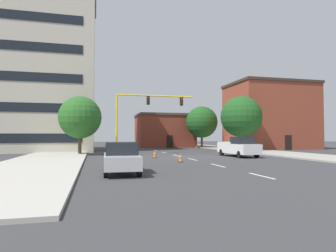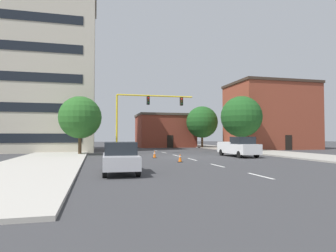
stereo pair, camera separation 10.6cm
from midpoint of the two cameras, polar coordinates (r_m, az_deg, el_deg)
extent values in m
plane|color=#38383A|center=(28.87, 2.75, -6.06)|extent=(160.00, 160.00, 0.00)
cube|color=#B2ADA3|center=(35.84, -20.34, -5.03)|extent=(6.00, 56.00, 0.14)
cube|color=#9E998E|center=(41.12, 15.97, -4.66)|extent=(6.00, 56.00, 0.14)
cube|color=silver|center=(16.05, 17.56, -9.24)|extent=(0.16, 2.40, 0.01)
cube|color=silver|center=(20.91, 9.56, -7.59)|extent=(0.16, 2.40, 0.01)
cube|color=silver|center=(26.02, 4.67, -6.49)|extent=(0.16, 2.40, 0.01)
cube|color=silver|center=(31.27, 1.42, -5.73)|extent=(0.16, 2.40, 0.01)
cube|color=silver|center=(36.59, -0.89, -5.19)|extent=(0.16, 2.40, 0.01)
cube|color=silver|center=(41.95, -2.61, -4.77)|extent=(0.16, 2.40, 0.01)
cube|color=beige|center=(44.81, -24.04, 9.48)|extent=(15.06, 12.53, 21.64)
cube|color=black|center=(37.77, -25.89, -2.16)|extent=(12.35, 0.06, 1.10)
cube|color=black|center=(37.91, -25.80, 3.30)|extent=(12.35, 0.06, 1.10)
cube|color=black|center=(38.40, -25.72, 8.67)|extent=(12.35, 0.06, 1.10)
cube|color=black|center=(39.21, -25.64, 13.86)|extent=(12.35, 0.06, 1.10)
cube|color=black|center=(40.34, -25.56, 18.80)|extent=(12.35, 0.06, 1.10)
cube|color=brown|center=(55.39, -0.79, -1.12)|extent=(10.11, 8.42, 5.76)
cube|color=#4C4238|center=(55.52, -0.79, 2.06)|extent=(10.41, 8.72, 0.40)
cube|color=black|center=(51.28, 0.29, -3.04)|extent=(1.10, 0.06, 2.20)
cube|color=brown|center=(50.22, 19.21, 1.61)|extent=(12.69, 8.96, 10.19)
cube|color=#3D2D23|center=(50.81, 19.14, 7.58)|extent=(12.99, 9.26, 0.40)
cube|color=black|center=(46.43, 22.33, -3.00)|extent=(1.10, 0.06, 2.20)
cube|color=yellow|center=(33.51, -10.07, -4.99)|extent=(1.80, 1.20, 0.55)
cylinder|color=yellow|center=(33.50, -10.03, 0.79)|extent=(0.20, 0.20, 6.20)
cylinder|color=yellow|center=(34.39, -2.50, 5.88)|extent=(8.95, 0.16, 0.16)
cube|color=black|center=(34.15, -3.98, 4.96)|extent=(0.32, 0.36, 0.95)
sphere|color=red|center=(34.00, -3.92, 5.46)|extent=(0.20, 0.20, 0.20)
sphere|color=#38280A|center=(33.96, -3.92, 4.99)|extent=(0.20, 0.20, 0.20)
sphere|color=black|center=(33.93, -3.92, 4.52)|extent=(0.20, 0.20, 0.20)
cube|color=black|center=(35.07, 2.54, 4.77)|extent=(0.32, 0.36, 0.95)
sphere|color=red|center=(34.93, 2.63, 5.26)|extent=(0.20, 0.20, 0.20)
sphere|color=#38280A|center=(34.89, 2.63, 4.80)|extent=(0.20, 0.20, 0.20)
sphere|color=black|center=(34.86, 2.63, 4.34)|extent=(0.20, 0.20, 0.20)
cylinder|color=#4C3823|center=(50.60, 6.55, -2.91)|extent=(0.36, 0.36, 2.43)
sphere|color=#1E511E|center=(50.65, 6.53, 0.77)|extent=(5.43, 5.43, 5.43)
cylinder|color=brown|center=(41.16, 14.02, -2.95)|extent=(0.36, 0.36, 2.61)
sphere|color=#1E511E|center=(41.24, 13.98, 1.79)|extent=(5.61, 5.61, 5.61)
cylinder|color=#4C3823|center=(33.17, -16.89, -3.39)|extent=(0.36, 0.36, 2.37)
sphere|color=#286023|center=(33.22, -16.84, 1.63)|extent=(4.60, 4.60, 4.60)
cube|color=white|center=(30.13, 13.40, -4.28)|extent=(2.19, 5.47, 0.95)
cube|color=#1E2328|center=(29.33, 14.25, -2.73)|extent=(1.90, 1.87, 0.70)
cube|color=white|center=(31.15, 12.31, -3.19)|extent=(2.10, 2.88, 0.16)
cylinder|color=black|center=(29.05, 16.75, -5.28)|extent=(0.24, 0.69, 0.68)
cylinder|color=black|center=(28.11, 13.65, -5.42)|extent=(0.24, 0.69, 0.68)
cylinder|color=black|center=(32.19, 13.19, -4.98)|extent=(0.24, 0.69, 0.68)
cylinder|color=black|center=(31.35, 10.30, -5.08)|extent=(0.24, 0.69, 0.68)
cube|color=#B7B7BC|center=(16.46, -9.28, -6.72)|extent=(2.01, 4.57, 0.70)
cube|color=#1E2328|center=(16.52, -9.28, -4.27)|extent=(1.79, 2.36, 0.70)
cylinder|color=black|center=(18.00, -12.16, -7.41)|extent=(0.24, 0.69, 0.68)
cylinder|color=black|center=(18.07, -6.88, -7.42)|extent=(0.24, 0.69, 0.68)
cylinder|color=black|center=(14.96, -12.20, -8.53)|extent=(0.24, 0.69, 0.68)
cylinder|color=black|center=(15.04, -5.83, -8.53)|extent=(0.24, 0.69, 0.68)
cube|color=black|center=(27.66, -2.72, -6.19)|extent=(0.36, 0.36, 0.04)
cone|color=orange|center=(27.63, -2.71, -5.46)|extent=(0.28, 0.28, 0.67)
cylinder|color=white|center=(27.63, -2.71, -5.30)|extent=(0.19, 0.19, 0.08)
cube|color=black|center=(23.21, 2.31, -7.01)|extent=(0.36, 0.36, 0.04)
cone|color=orange|center=(23.18, 2.31, -6.15)|extent=(0.28, 0.28, 0.66)
cylinder|color=white|center=(23.18, 2.31, -5.96)|extent=(0.19, 0.19, 0.08)
camera|label=1|loc=(0.05, -90.09, 0.00)|focal=31.29mm
camera|label=2|loc=(0.05, 89.91, 0.00)|focal=31.29mm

